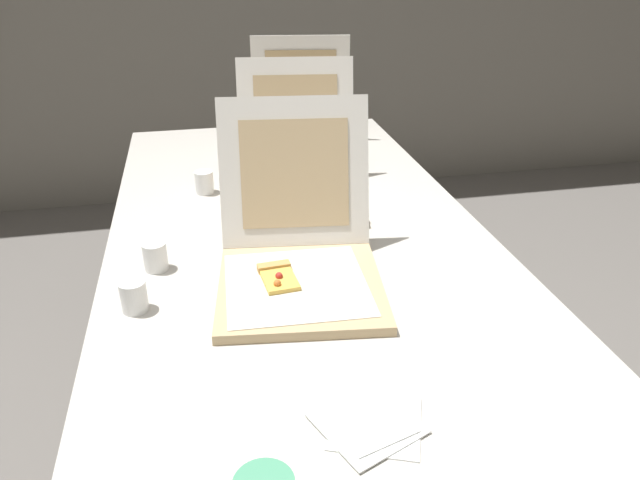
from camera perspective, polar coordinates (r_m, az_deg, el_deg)
table at (r=1.57m, az=-1.84°, el=-1.07°), size 0.97×2.03×0.75m
pizza_box_front at (r=1.33m, az=-2.08°, el=-1.89°), size 0.41×0.50×0.36m
pizza_box_middle at (r=1.76m, az=-2.06°, el=5.72°), size 0.41×0.49×0.37m
pizza_box_back at (r=2.16m, az=-1.70°, el=9.91°), size 0.40×0.41×0.38m
cup_white_near_center at (r=1.43m, az=-15.43°, el=-1.52°), size 0.05×0.05×0.07m
cup_white_near_left at (r=1.29m, az=-17.32°, el=-5.13°), size 0.05×0.05×0.07m
cup_white_far at (r=1.83m, az=-10.97°, el=5.43°), size 0.05×0.05×0.07m
napkin_pile at (r=1.00m, az=4.87°, el=-16.91°), size 0.20×0.19×0.01m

